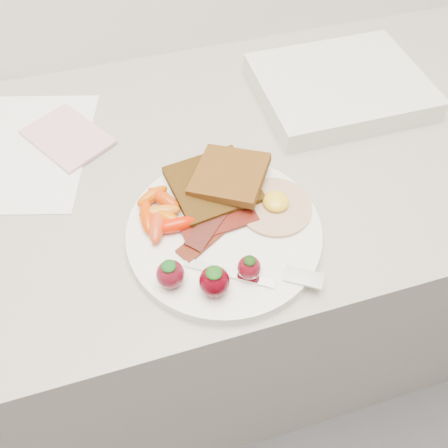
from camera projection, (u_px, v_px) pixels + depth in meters
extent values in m
cube|color=gray|center=(200.00, 290.00, 1.06)|extent=(2.00, 0.60, 0.90)
cylinder|color=white|center=(224.00, 232.00, 0.61)|extent=(0.27, 0.27, 0.02)
cube|color=#331905|center=(213.00, 185.00, 0.64)|extent=(0.13, 0.13, 0.01)
cube|color=#4C3011|center=(230.00, 175.00, 0.63)|extent=(0.14, 0.14, 0.02)
cylinder|color=beige|center=(275.00, 207.00, 0.62)|extent=(0.14, 0.14, 0.01)
ellipsoid|color=yellow|center=(276.00, 201.00, 0.61)|extent=(0.05, 0.05, 0.02)
cube|color=#47130A|center=(211.00, 233.00, 0.59)|extent=(0.11, 0.08, 0.00)
cube|color=#330807|center=(220.00, 225.00, 0.60)|extent=(0.11, 0.04, 0.00)
cube|color=#34090C|center=(213.00, 220.00, 0.60)|extent=(0.10, 0.09, 0.00)
ellipsoid|color=orange|center=(160.00, 212.00, 0.60)|extent=(0.06, 0.03, 0.02)
ellipsoid|color=#E15C00|center=(166.00, 217.00, 0.60)|extent=(0.05, 0.05, 0.02)
ellipsoid|color=red|center=(157.00, 226.00, 0.59)|extent=(0.04, 0.06, 0.02)
ellipsoid|color=#CD3B04|center=(163.00, 199.00, 0.62)|extent=(0.05, 0.06, 0.02)
ellipsoid|color=#D35504|center=(152.00, 196.00, 0.62)|extent=(0.05, 0.04, 0.02)
ellipsoid|color=red|center=(176.00, 225.00, 0.59)|extent=(0.06, 0.02, 0.02)
ellipsoid|color=#DD3B00|center=(147.00, 216.00, 0.60)|extent=(0.02, 0.06, 0.02)
ellipsoid|color=maroon|center=(170.00, 274.00, 0.54)|extent=(0.04, 0.04, 0.04)
ellipsoid|color=#134A16|center=(169.00, 266.00, 0.52)|extent=(0.02, 0.02, 0.01)
ellipsoid|color=#53020D|center=(214.00, 281.00, 0.53)|extent=(0.04, 0.04, 0.04)
ellipsoid|color=#154B11|center=(214.00, 273.00, 0.51)|extent=(0.02, 0.02, 0.01)
ellipsoid|color=maroon|center=(249.00, 268.00, 0.55)|extent=(0.03, 0.03, 0.03)
ellipsoid|color=#15330B|center=(250.00, 261.00, 0.53)|extent=(0.02, 0.02, 0.01)
cube|color=white|center=(229.00, 273.00, 0.56)|extent=(0.11, 0.07, 0.00)
cube|color=silver|center=(304.00, 277.00, 0.55)|extent=(0.05, 0.05, 0.00)
cube|color=white|center=(25.00, 149.00, 0.71)|extent=(0.27, 0.31, 0.00)
cube|color=#E5A7B9|center=(68.00, 137.00, 0.72)|extent=(0.16, 0.17, 0.01)
cube|color=silver|center=(340.00, 87.00, 0.78)|extent=(0.29, 0.23, 0.04)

